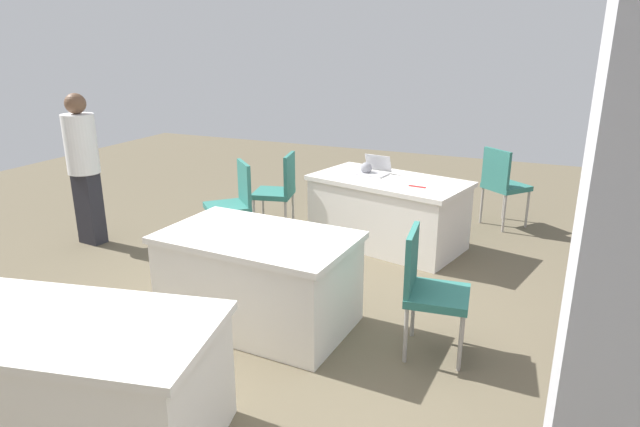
{
  "coord_description": "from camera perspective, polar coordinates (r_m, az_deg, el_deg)",
  "views": [
    {
      "loc": [
        -1.67,
        3.56,
        2.23
      ],
      "look_at": [
        -0.02,
        -0.22,
        0.9
      ],
      "focal_mm": 30.65,
      "sensor_mm": 36.0,
      "label": 1
    }
  ],
  "objects": [
    {
      "name": "person_attendee_standing",
      "position": [
        6.53,
        -23.49,
        4.95
      ],
      "size": [
        0.37,
        0.37,
        1.68
      ],
      "rotation": [
        0.0,
        0.0,
        6.18
      ],
      "color": "#26262D",
      "rests_on": "ground"
    },
    {
      "name": "table_foreground",
      "position": [
        6.11,
        7.1,
        0.17
      ],
      "size": [
        1.83,
        1.26,
        0.76
      ],
      "rotation": [
        0.0,
        0.0,
        -0.24
      ],
      "color": "silver",
      "rests_on": "ground"
    },
    {
      "name": "chair_tucked_left",
      "position": [
        6.99,
        18.53,
        3.16
      ],
      "size": [
        0.62,
        0.62,
        0.97
      ],
      "rotation": [
        0.0,
        0.0,
        2.45
      ],
      "color": "#9E9993",
      "rests_on": "ground"
    },
    {
      "name": "ground_plane",
      "position": [
        4.52,
        -1.35,
        -11.67
      ],
      "size": [
        14.4,
        14.4,
        0.0
      ],
      "primitive_type": "plane",
      "color": "brown"
    },
    {
      "name": "laptop_silver",
      "position": [
        6.19,
        5.65,
        4.47
      ],
      "size": [
        0.36,
        0.34,
        0.21
      ],
      "rotation": [
        0.0,
        0.0,
        -0.17
      ],
      "color": "silver",
      "rests_on": "table_foreground"
    },
    {
      "name": "chair_by_pillar",
      "position": [
        5.94,
        -9.03,
        1.36
      ],
      "size": [
        0.62,
        0.62,
        0.97
      ],
      "rotation": [
        0.0,
        0.0,
        -0.77
      ],
      "color": "#9E9993",
      "rests_on": "ground"
    },
    {
      "name": "chair_tucked_right",
      "position": [
        6.46,
        -4.28,
        2.7
      ],
      "size": [
        0.53,
        0.53,
        0.95
      ],
      "rotation": [
        0.0,
        0.0,
        -1.34
      ],
      "color": "#9E9993",
      "rests_on": "ground"
    },
    {
      "name": "table_mid_left",
      "position": [
        3.52,
        -24.84,
        -15.62
      ],
      "size": [
        1.88,
        1.2,
        0.76
      ],
      "rotation": [
        0.0,
        0.0,
        0.21
      ],
      "color": "silver",
      "rests_on": "ground"
    },
    {
      "name": "yarn_ball",
      "position": [
        6.2,
        4.84,
        4.76
      ],
      "size": [
        0.13,
        0.13,
        0.13
      ],
      "primitive_type": "sphere",
      "color": "gray",
      "rests_on": "table_foreground"
    },
    {
      "name": "table_mid_right",
      "position": [
        4.44,
        -6.39,
        -6.81
      ],
      "size": [
        1.56,
        1.0,
        0.76
      ],
      "rotation": [
        0.0,
        0.0,
        -0.06
      ],
      "color": "silver",
      "rests_on": "ground"
    },
    {
      "name": "scissors_red",
      "position": [
        5.72,
        10.11,
        2.78
      ],
      "size": [
        0.18,
        0.05,
        0.01
      ],
      "primitive_type": "cube",
      "rotation": [
        0.0,
        0.0,
        3.04
      ],
      "color": "red",
      "rests_on": "table_foreground"
    },
    {
      "name": "chair_near_front",
      "position": [
        4.03,
        11.22,
        -7.34
      ],
      "size": [
        0.49,
        0.49,
        0.94
      ],
      "rotation": [
        0.0,
        0.0,
        1.68
      ],
      "color": "#9E9993",
      "rests_on": "ground"
    }
  ]
}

